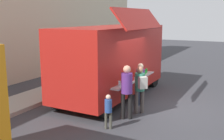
# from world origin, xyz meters

# --- Properties ---
(ground_plane) EXTENTS (60.00, 60.00, 0.00)m
(ground_plane) POSITION_xyz_m (0.00, 0.00, 0.00)
(ground_plane) COLOR #38383D
(food_truck_main) EXTENTS (6.11, 2.88, 3.62)m
(food_truck_main) POSITION_xyz_m (0.52, 2.24, 1.60)
(food_truck_main) COLOR #B01E19
(food_truck_main) RESTS_ON ground
(trash_bin) EXTENTS (0.60, 0.60, 0.88)m
(trash_bin) POSITION_xyz_m (4.31, 4.56, 0.44)
(trash_bin) COLOR #2C5D38
(trash_bin) RESTS_ON ground
(customer_front_ordering) EXTENTS (0.33, 0.33, 1.61)m
(customer_front_ordering) POSITION_xyz_m (-0.03, 0.79, 0.96)
(customer_front_ordering) COLOR #1D2336
(customer_front_ordering) RESTS_ON ground
(customer_mid_with_backpack) EXTENTS (0.51, 0.51, 1.65)m
(customer_mid_with_backpack) POSITION_xyz_m (-0.93, 0.43, 1.01)
(customer_mid_with_backpack) COLOR #504743
(customer_mid_with_backpack) RESTS_ON ground
(customer_rear_waiting) EXTENTS (0.36, 0.36, 1.79)m
(customer_rear_waiting) POSITION_xyz_m (-1.61, 0.63, 1.07)
(customer_rear_waiting) COLOR black
(customer_rear_waiting) RESTS_ON ground
(child_near_queue) EXTENTS (0.22, 0.22, 1.07)m
(child_near_queue) POSITION_xyz_m (-2.61, 0.77, 0.64)
(child_near_queue) COLOR #4A493E
(child_near_queue) RESTS_ON ground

